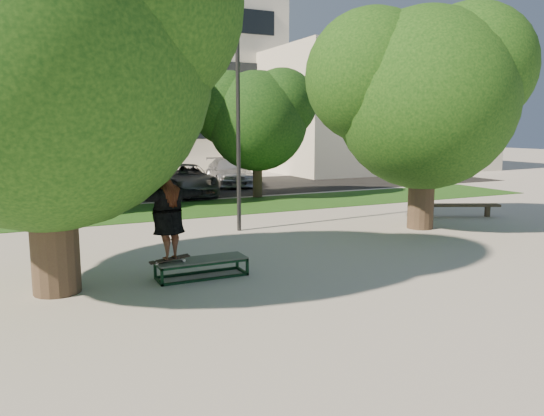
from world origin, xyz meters
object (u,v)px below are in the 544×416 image
lamppost (238,121)px  car_silver_b (229,172)px  grind_box (202,268)px  bench (457,206)px  car_grey (185,180)px  tree_right (421,88)px  car_dark (31,184)px  tree_left (36,42)px

lamppost → car_silver_b: 12.47m
lamppost → grind_box: 5.71m
bench → car_grey: car_grey is taller
lamppost → tree_right: bearing=-21.3°
car_dark → car_grey: size_ratio=0.82×
tree_right → lamppost: tree_right is taller
car_dark → car_grey: bearing=-2.5°
bench → car_grey: bearing=149.8°
car_grey → bench: bearing=-49.5°
car_dark → tree_right: bearing=-39.4°
tree_right → car_silver_b: (-0.77, 13.42, -3.41)m
tree_left → tree_right: tree_left is taller
tree_right → grind_box: tree_right is taller
tree_left → grind_box: 5.07m
tree_left → car_dark: size_ratio=1.77×
grind_box → car_silver_b: car_silver_b is taller
tree_left → bench: tree_left is taller
grind_box → car_dark: 14.29m
tree_left → car_silver_b: size_ratio=1.50×
car_dark → car_silver_b: size_ratio=0.85×
bench → tree_right: bearing=-134.7°
bench → car_silver_b: 12.90m
tree_right → car_silver_b: bearing=93.3°
bench → car_dark: (-12.76, 10.79, 0.30)m
bench → lamppost: bearing=-162.4°
grind_box → car_dark: (-2.75, 14.02, 0.47)m
bench → car_silver_b: car_silver_b is taller
lamppost → car_silver_b: (4.15, 11.50, -2.46)m
car_grey → car_silver_b: bearing=48.4°
grind_box → car_grey: 13.14m
tree_left → bench: 13.74m
bench → car_dark: size_ratio=0.67×
lamppost → bench: 8.06m
tree_right → bench: bearing=20.4°
car_silver_b → car_dark: bearing=-160.9°
car_dark → car_grey: 6.31m
car_silver_b → tree_left: bearing=-112.4°
car_dark → grind_box: bearing=-69.2°
tree_right → car_dark: tree_right is taller
tree_left → car_grey: (6.20, 12.41, -3.74)m
tree_left → car_grey: 14.36m
car_grey → grind_box: bearing=-99.5°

